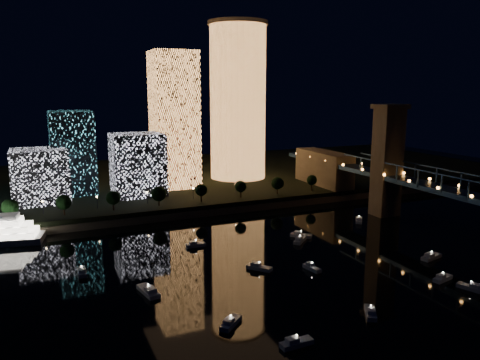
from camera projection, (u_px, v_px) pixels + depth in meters
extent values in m
plane|color=black|center=(326.00, 276.00, 143.39)|extent=(520.00, 520.00, 0.00)
cube|color=black|center=(179.00, 179.00, 286.87)|extent=(420.00, 160.00, 5.00)
cube|color=#6B5E4C|center=(226.00, 210.00, 216.88)|extent=(420.00, 6.00, 3.00)
cylinder|color=#FFA151|center=(238.00, 103.00, 269.76)|extent=(32.00, 32.00, 86.72)
cylinder|color=#6B5E4C|center=(238.00, 23.00, 261.27)|extent=(34.00, 34.00, 2.00)
cube|color=#FFA151|center=(174.00, 120.00, 245.72)|extent=(22.28, 22.28, 70.88)
cube|color=white|center=(138.00, 164.00, 229.29)|extent=(24.62, 20.83, 30.30)
cube|color=#54D2E4|center=(73.00, 152.00, 234.10)|extent=(20.45, 26.58, 40.90)
cube|color=white|center=(40.00, 176.00, 214.91)|extent=(24.63, 22.39, 24.63)
cube|color=#6B5E4C|center=(387.00, 163.00, 209.28)|extent=(11.00, 9.00, 48.00)
cube|color=#6B5E4C|center=(390.00, 106.00, 204.50)|extent=(13.00, 11.00, 2.00)
cube|color=#182C4E|center=(474.00, 181.00, 162.14)|extent=(0.50, 150.00, 0.50)
cube|color=#6B5E4C|center=(324.00, 172.00, 256.66)|extent=(12.00, 40.00, 23.00)
cube|color=#182C4E|center=(446.00, 185.00, 173.61)|extent=(0.50, 0.50, 7.00)
cube|color=#182C4E|center=(400.00, 174.00, 195.20)|extent=(0.50, 0.50, 7.00)
cube|color=#182C4E|center=(363.00, 166.00, 216.80)|extent=(0.50, 0.50, 7.00)
sphere|color=#FF9238|center=(472.00, 196.00, 162.94)|extent=(1.20, 1.20, 1.20)
sphere|color=#FF9238|center=(384.00, 175.00, 203.43)|extent=(1.20, 1.20, 1.20)
sphere|color=#FF9238|center=(326.00, 161.00, 243.92)|extent=(1.20, 1.20, 1.20)
cube|color=silver|center=(6.00, 217.00, 172.88)|extent=(9.21, 7.61, 1.84)
cube|color=silver|center=(301.00, 236.00, 181.45)|extent=(7.74, 7.52, 1.20)
cube|color=silver|center=(298.00, 232.00, 181.64)|extent=(3.54, 3.51, 1.00)
sphere|color=white|center=(301.00, 231.00, 181.06)|extent=(0.36, 0.36, 0.36)
cube|color=silver|center=(371.00, 313.00, 118.75)|extent=(6.31, 7.90, 1.20)
cube|color=silver|center=(371.00, 311.00, 117.40)|extent=(3.18, 3.39, 1.00)
sphere|color=white|center=(371.00, 306.00, 118.36)|extent=(0.36, 0.36, 0.36)
cube|color=silver|center=(259.00, 268.00, 148.64)|extent=(7.33, 7.90, 1.20)
cube|color=silver|center=(256.00, 264.00, 148.95)|extent=(3.48, 3.56, 1.00)
sphere|color=white|center=(259.00, 262.00, 148.26)|extent=(0.36, 0.36, 0.36)
cube|color=silver|center=(443.00, 279.00, 140.21)|extent=(7.53, 3.81, 1.20)
cube|color=silver|center=(441.00, 276.00, 139.38)|extent=(2.87, 2.37, 1.00)
sphere|color=white|center=(443.00, 272.00, 139.83)|extent=(0.36, 0.36, 0.36)
cube|color=silver|center=(300.00, 240.00, 175.70)|extent=(7.86, 7.42, 1.20)
cube|color=silver|center=(299.00, 238.00, 174.39)|extent=(3.56, 3.50, 1.00)
sphere|color=white|center=(300.00, 235.00, 175.31)|extent=(0.36, 0.36, 0.36)
cube|color=silver|center=(148.00, 291.00, 131.41)|extent=(4.95, 10.32, 1.20)
cube|color=silver|center=(150.00, 289.00, 130.00)|extent=(3.17, 3.88, 1.00)
sphere|color=white|center=(148.00, 285.00, 131.03)|extent=(0.36, 0.36, 0.36)
cube|color=silver|center=(231.00, 323.00, 113.60)|extent=(7.39, 6.95, 1.20)
cube|color=silver|center=(229.00, 321.00, 112.36)|extent=(3.34, 3.28, 1.00)
sphere|color=white|center=(231.00, 315.00, 113.22)|extent=(0.36, 0.36, 0.36)
cube|color=silver|center=(359.00, 220.00, 202.49)|extent=(7.21, 8.13, 1.20)
cube|color=silver|center=(359.00, 219.00, 201.10)|extent=(3.48, 3.61, 1.00)
sphere|color=white|center=(359.00, 216.00, 202.11)|extent=(0.36, 0.36, 0.36)
cube|color=silver|center=(196.00, 245.00, 170.26)|extent=(7.15, 2.42, 1.20)
cube|color=silver|center=(193.00, 243.00, 169.65)|extent=(2.52, 1.90, 1.00)
sphere|color=white|center=(196.00, 240.00, 169.88)|extent=(0.36, 0.36, 0.36)
cube|color=silver|center=(431.00, 257.00, 158.19)|extent=(8.95, 4.65, 1.20)
cube|color=silver|center=(430.00, 255.00, 157.22)|extent=(3.43, 2.86, 1.00)
sphere|color=white|center=(432.00, 251.00, 157.80)|extent=(0.36, 0.36, 0.36)
cube|color=silver|center=(82.00, 272.00, 145.17)|extent=(2.56, 7.74, 1.20)
cube|color=silver|center=(82.00, 270.00, 143.91)|extent=(2.04, 2.72, 1.00)
sphere|color=white|center=(81.00, 266.00, 144.79)|extent=(0.36, 0.36, 0.36)
cube|color=silver|center=(297.00, 343.00, 104.55)|extent=(7.90, 2.85, 1.20)
cube|color=silver|center=(292.00, 340.00, 103.83)|extent=(2.82, 2.15, 1.00)
sphere|color=white|center=(297.00, 335.00, 104.17)|extent=(0.36, 0.36, 0.36)
cube|color=silver|center=(312.00, 268.00, 148.30)|extent=(3.16, 7.02, 1.20)
cube|color=silver|center=(310.00, 264.00, 148.93)|extent=(2.10, 2.61, 1.00)
sphere|color=white|center=(312.00, 262.00, 147.91)|extent=(0.36, 0.36, 0.36)
cube|color=silver|center=(471.00, 288.00, 133.66)|extent=(4.81, 7.98, 1.20)
cube|color=silver|center=(475.00, 285.00, 132.63)|extent=(2.75, 3.17, 1.00)
sphere|color=white|center=(471.00, 281.00, 133.27)|extent=(0.36, 0.36, 0.36)
cylinder|color=black|center=(11.00, 216.00, 185.93)|extent=(0.70, 0.70, 4.00)
sphere|color=black|center=(10.00, 207.00, 185.26)|extent=(6.69, 6.69, 6.69)
cylinder|color=black|center=(64.00, 210.00, 193.77)|extent=(0.70, 0.70, 4.00)
sphere|color=black|center=(64.00, 202.00, 193.10)|extent=(6.27, 6.27, 6.27)
cylinder|color=black|center=(113.00, 206.00, 201.62)|extent=(0.70, 0.70, 4.00)
sphere|color=black|center=(113.00, 198.00, 200.95)|extent=(6.06, 6.06, 6.06)
cylinder|color=black|center=(159.00, 201.00, 209.46)|extent=(0.70, 0.70, 4.00)
sphere|color=black|center=(159.00, 194.00, 208.79)|extent=(6.76, 6.76, 6.76)
cylinder|color=black|center=(201.00, 197.00, 217.31)|extent=(0.70, 0.70, 4.00)
sphere|color=black|center=(201.00, 190.00, 216.64)|extent=(5.70, 5.70, 5.70)
cylinder|color=black|center=(241.00, 194.00, 225.15)|extent=(0.70, 0.70, 4.00)
sphere|color=black|center=(241.00, 186.00, 224.48)|extent=(5.68, 5.68, 5.68)
cylinder|color=black|center=(277.00, 190.00, 233.00)|extent=(0.70, 0.70, 4.00)
sphere|color=black|center=(277.00, 183.00, 232.33)|extent=(6.29, 6.29, 6.29)
cylinder|color=black|center=(312.00, 187.00, 240.84)|extent=(0.70, 0.70, 4.00)
sphere|color=black|center=(312.00, 180.00, 240.17)|extent=(5.25, 5.25, 5.25)
cylinder|color=black|center=(43.00, 208.00, 195.94)|extent=(0.24, 0.24, 5.00)
sphere|color=#FFCC7F|center=(42.00, 201.00, 195.40)|extent=(0.70, 0.70, 0.70)
cylinder|color=black|center=(97.00, 203.00, 204.56)|extent=(0.24, 0.24, 5.00)
sphere|color=#FFCC7F|center=(97.00, 197.00, 204.03)|extent=(0.70, 0.70, 0.70)
cylinder|color=black|center=(147.00, 198.00, 213.19)|extent=(0.24, 0.24, 5.00)
sphere|color=#FFCC7F|center=(147.00, 192.00, 212.66)|extent=(0.70, 0.70, 0.70)
cylinder|color=black|center=(193.00, 194.00, 221.82)|extent=(0.24, 0.24, 5.00)
sphere|color=#FFCC7F|center=(193.00, 188.00, 221.29)|extent=(0.70, 0.70, 0.70)
cylinder|color=black|center=(236.00, 190.00, 230.45)|extent=(0.24, 0.24, 5.00)
sphere|color=#FFCC7F|center=(236.00, 185.00, 229.92)|extent=(0.70, 0.70, 0.70)
cylinder|color=black|center=(275.00, 186.00, 239.08)|extent=(0.24, 0.24, 5.00)
sphere|color=#FFCC7F|center=(275.00, 181.00, 238.55)|extent=(0.70, 0.70, 0.70)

